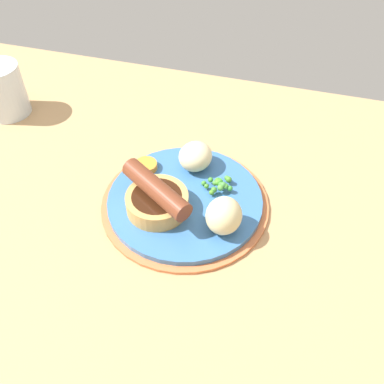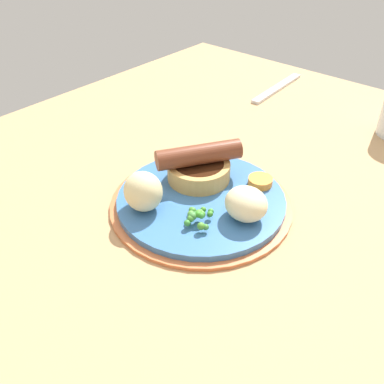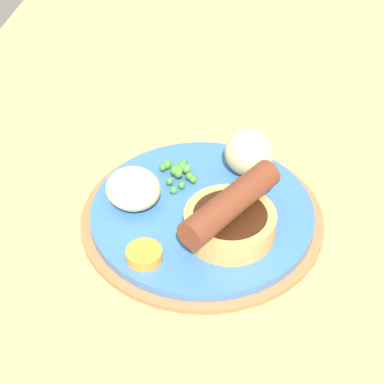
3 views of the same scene
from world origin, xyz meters
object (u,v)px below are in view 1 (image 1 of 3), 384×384
dinner_plate (185,202)px  potato_chunk_0 (195,156)px  pea_pile (219,184)px  potato_chunk_1 (224,216)px  sausage_pudding (157,198)px  drinking_glass (3,90)px  carrot_slice_0 (146,166)px

dinner_plate → potato_chunk_0: size_ratio=4.44×
pea_pile → potato_chunk_0: (4.62, -3.73, 1.00)cm
potato_chunk_1 → dinner_plate: bearing=-31.4°
sausage_pudding → drinking_glass: bearing=7.3°
dinner_plate → potato_chunk_0: (0.36, -6.76, 2.88)cm
sausage_pudding → potato_chunk_0: bearing=-73.0°
sausage_pudding → pea_pile: 9.54cm
drinking_glass → potato_chunk_1: bearing=158.8°
sausage_pudding → potato_chunk_0: sausage_pudding is taller
drinking_glass → carrot_slice_0: bearing=163.7°
dinner_plate → drinking_glass: bearing=-19.3°
potato_chunk_1 → carrot_slice_0: 16.30cm
potato_chunk_1 → pea_pile: bearing=-72.4°
potato_chunk_0 → potato_chunk_1: bearing=122.5°
dinner_plate → potato_chunk_0: 7.36cm
potato_chunk_0 → drinking_glass: (36.73, -6.20, 1.11)cm
dinner_plate → pea_pile: bearing=-144.6°
potato_chunk_1 → carrot_slice_0: size_ratio=1.53×
carrot_slice_0 → drinking_glass: drinking_glass is taller
sausage_pudding → potato_chunk_0: 10.13cm
dinner_plate → sausage_pudding: (3.06, 3.00, 2.94)cm
sausage_pudding → drinking_glass: 37.60cm
pea_pile → potato_chunk_1: (-2.22, 6.99, 1.50)cm
potato_chunk_1 → carrot_slice_0: bearing=-30.6°
sausage_pudding → carrot_slice_0: 8.64cm
dinner_plate → drinking_glass: (37.09, -12.96, 3.99)cm
potato_chunk_0 → potato_chunk_1: (-6.84, 10.72, 0.50)cm
pea_pile → potato_chunk_1: potato_chunk_1 is taller
dinner_plate → pea_pile: 5.56cm
sausage_pudding → potato_chunk_0: size_ratio=2.08×
sausage_pudding → potato_chunk_1: 9.59cm
potato_chunk_1 → drinking_glass: drinking_glass is taller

